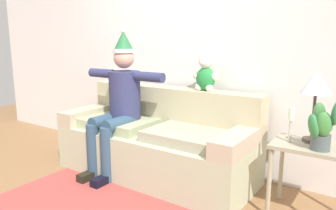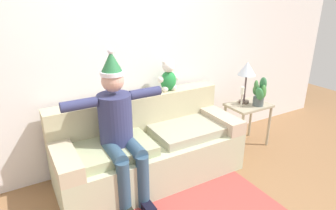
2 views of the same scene
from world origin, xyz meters
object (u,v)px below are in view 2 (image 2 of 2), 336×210
Objects in this scene: couch at (148,147)px; side_table at (248,112)px; person_seated at (119,126)px; teddy_bear at (168,77)px; candle_tall at (242,94)px; table_lamp at (247,71)px; potted_plant at (259,93)px.

couch reaches higher than side_table.
teddy_bear is (0.81, 0.42, 0.29)m from person_seated.
person_seated is 5.53× the size of candle_tall.
table_lamp is 2.05× the size of candle_tall.
table_lamp is (1.89, 0.22, 0.27)m from person_seated.
table_lamp is 0.33m from candle_tall.
person_seated is at bearing -156.78° from couch.
person_seated reaches higher than potted_plant.
table_lamp is at bearing 119.91° from potted_plant.
person_seated reaches higher than side_table.
side_table is 2.19× the size of candle_tall.
couch is 1.66m from potted_plant.
candle_tall is (-0.14, -0.10, -0.27)m from table_lamp.
teddy_bear is 1.03m from candle_tall.
couch is 0.87m from teddy_bear.
table_lamp reaches higher than potted_plant.
person_seated is 2.70× the size of table_lamp.
potted_plant reaches higher than side_table.
side_table is 0.33m from candle_tall.
person_seated is 1.92m from table_lamp.
potted_plant is (1.59, -0.12, 0.43)m from couch.
teddy_bear is at bearing 161.76° from candle_tall.
couch reaches higher than candle_tall.
candle_tall is at bearing -2.23° from couch.
potted_plant is (0.10, -0.17, -0.28)m from table_lamp.
person_seated is at bearing -176.21° from candle_tall.
candle_tall is at bearing 3.79° from person_seated.
candle_tall reaches higher than side_table.
couch is 3.65× the size of table_lamp.
table_lamp reaches higher than couch.
couch is at bearing -148.54° from teddy_bear.
teddy_bear is at bearing 27.62° from person_seated.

